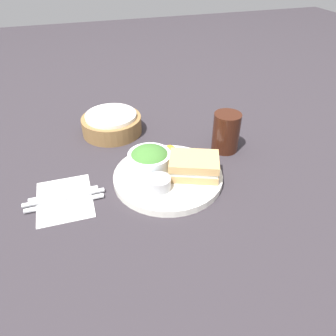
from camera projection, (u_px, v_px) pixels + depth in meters
ground_plane at (168, 180)px, 0.89m from camera, size 4.00×4.00×0.00m
plate at (168, 177)px, 0.89m from camera, size 0.29×0.29×0.02m
sandwich at (194, 166)px, 0.87m from camera, size 0.15×0.13×0.05m
salad_bowl at (150, 159)px, 0.89m from camera, size 0.12×0.12×0.06m
dressing_cup at (159, 183)px, 0.82m from camera, size 0.06×0.06×0.03m
orange_wedge at (170, 152)px, 0.94m from camera, size 0.04×0.04×0.04m
drink_glass at (226, 132)px, 0.98m from camera, size 0.08×0.08×0.12m
bread_basket at (112, 124)px, 1.08m from camera, size 0.20×0.20×0.07m
napkin at (65, 200)px, 0.82m from camera, size 0.14×0.17×0.00m
fork at (65, 203)px, 0.81m from camera, size 0.19×0.01×0.01m
knife at (64, 198)px, 0.82m from camera, size 0.20×0.01×0.01m
spoon at (64, 194)px, 0.84m from camera, size 0.17×0.01×0.01m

